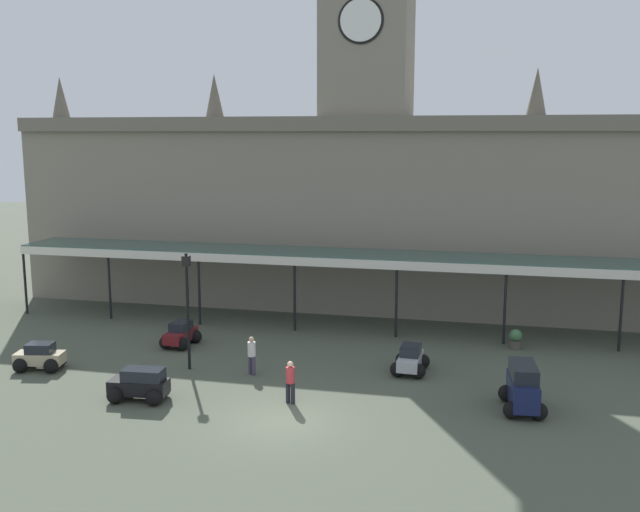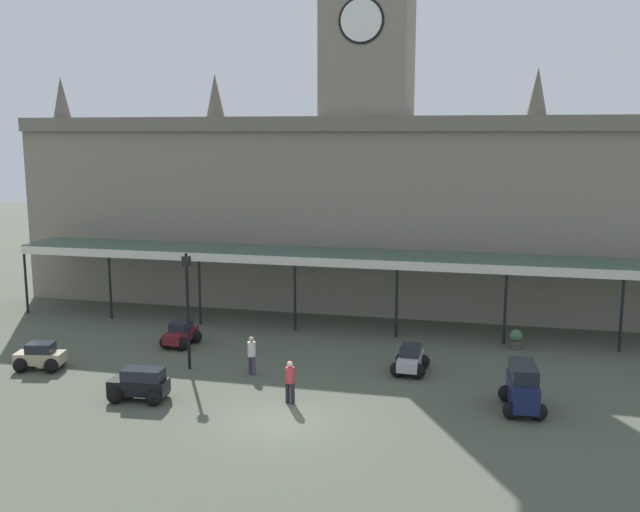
# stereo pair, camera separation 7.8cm
# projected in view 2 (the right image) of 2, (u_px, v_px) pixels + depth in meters

# --- Properties ---
(ground_plane) EXTENTS (140.00, 140.00, 0.00)m
(ground_plane) POSITION_uv_depth(u_px,v_px,m) (282.00, 421.00, 25.54)
(ground_plane) COLOR #4A5141
(station_building) EXTENTS (41.31, 5.88, 20.11)m
(station_building) POSITION_uv_depth(u_px,v_px,m) (367.00, 199.00, 41.73)
(station_building) COLOR gray
(station_building) RESTS_ON ground
(entrance_canopy) EXTENTS (37.09, 3.26, 3.99)m
(entrance_canopy) POSITION_uv_depth(u_px,v_px,m) (350.00, 256.00, 37.21)
(entrance_canopy) COLOR #38564C
(entrance_canopy) RESTS_ON ground
(car_black_estate) EXTENTS (2.32, 1.67, 1.27)m
(car_black_estate) POSITION_uv_depth(u_px,v_px,m) (140.00, 386.00, 27.44)
(car_black_estate) COLOR black
(car_black_estate) RESTS_ON ground
(car_maroon_sedan) EXTENTS (1.61, 2.10, 1.19)m
(car_maroon_sedan) POSITION_uv_depth(u_px,v_px,m) (181.00, 335.00, 34.52)
(car_maroon_sedan) COLOR maroon
(car_maroon_sedan) RESTS_ON ground
(car_silver_sedan) EXTENTS (1.59, 2.09, 1.19)m
(car_silver_sedan) POSITION_uv_depth(u_px,v_px,m) (410.00, 361.00, 30.63)
(car_silver_sedan) COLOR #B2B5BA
(car_silver_sedan) RESTS_ON ground
(car_beige_sedan) EXTENTS (2.18, 1.76, 1.19)m
(car_beige_sedan) POSITION_uv_depth(u_px,v_px,m) (40.00, 358.00, 31.04)
(car_beige_sedan) COLOR tan
(car_beige_sedan) RESTS_ON ground
(car_navy_van) EXTENTS (1.73, 2.47, 1.77)m
(car_navy_van) POSITION_uv_depth(u_px,v_px,m) (523.00, 390.00, 26.37)
(car_navy_van) COLOR #19214C
(car_navy_van) RESTS_ON ground
(pedestrian_crossing_forecourt) EXTENTS (0.38, 0.34, 1.67)m
(pedestrian_crossing_forecourt) POSITION_uv_depth(u_px,v_px,m) (290.00, 380.00, 27.05)
(pedestrian_crossing_forecourt) COLOR black
(pedestrian_crossing_forecourt) RESTS_ON ground
(pedestrian_beside_cars) EXTENTS (0.36, 0.34, 1.67)m
(pedestrian_beside_cars) POSITION_uv_depth(u_px,v_px,m) (252.00, 354.00, 30.29)
(pedestrian_beside_cars) COLOR #3F384C
(pedestrian_beside_cars) RESTS_ON ground
(victorian_lamppost) EXTENTS (0.30, 0.30, 5.15)m
(victorian_lamppost) POSITION_uv_depth(u_px,v_px,m) (187.00, 298.00, 30.64)
(victorian_lamppost) COLOR black
(victorian_lamppost) RESTS_ON ground
(planter_near_kerb) EXTENTS (0.60, 0.60, 0.96)m
(planter_near_kerb) POSITION_uv_depth(u_px,v_px,m) (516.00, 339.00, 33.97)
(planter_near_kerb) COLOR #47423D
(planter_near_kerb) RESTS_ON ground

